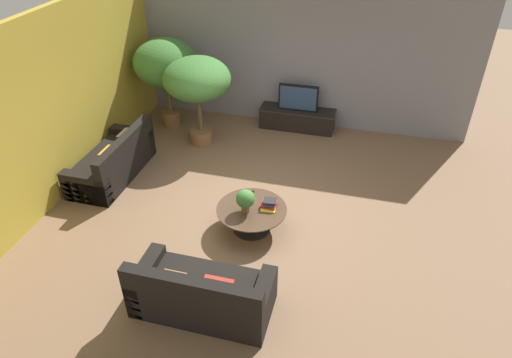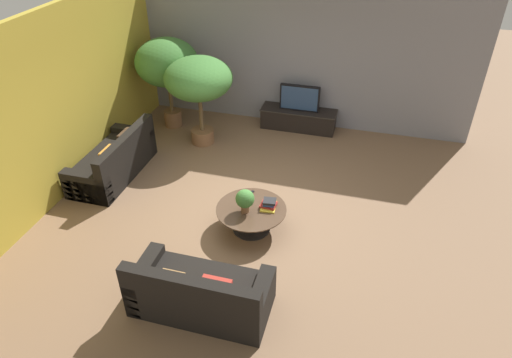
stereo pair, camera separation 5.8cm
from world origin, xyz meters
name	(u,v)px [view 1 (the left image)]	position (x,y,z in m)	size (l,w,h in m)	color
ground_plane	(251,206)	(0.00, 0.00, 0.00)	(24.00, 24.00, 0.00)	brown
back_wall_stone	(292,55)	(0.00, 3.26, 1.50)	(7.40, 0.12, 3.00)	gray
side_wall_left	(67,98)	(-3.26, 0.20, 1.50)	(0.12, 7.40, 3.00)	gold
media_console	(297,118)	(0.23, 2.94, 0.23)	(1.61, 0.50, 0.44)	black
television	(298,98)	(0.23, 2.94, 0.71)	(0.84, 0.13, 0.55)	black
coffee_table	(252,214)	(0.16, -0.55, 0.28)	(1.09, 1.09, 0.39)	black
couch_by_wall	(114,162)	(-2.66, 0.26, 0.28)	(0.84, 1.86, 0.84)	black
couch_near_entry	(202,294)	(-0.02, -2.24, 0.28)	(1.75, 0.84, 0.84)	black
potted_palm_tall	(165,64)	(-2.44, 2.35, 1.39)	(1.29, 1.29, 1.92)	brown
potted_palm_corner	(197,81)	(-1.55, 1.82, 1.34)	(1.32, 1.32, 1.79)	brown
potted_plant_tabletop	(245,200)	(0.09, -0.64, 0.62)	(0.29, 0.29, 0.38)	brown
book_stack	(269,204)	(0.41, -0.43, 0.45)	(0.25, 0.32, 0.13)	gold
remote_black	(250,193)	(0.04, -0.18, 0.40)	(0.04, 0.16, 0.02)	black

